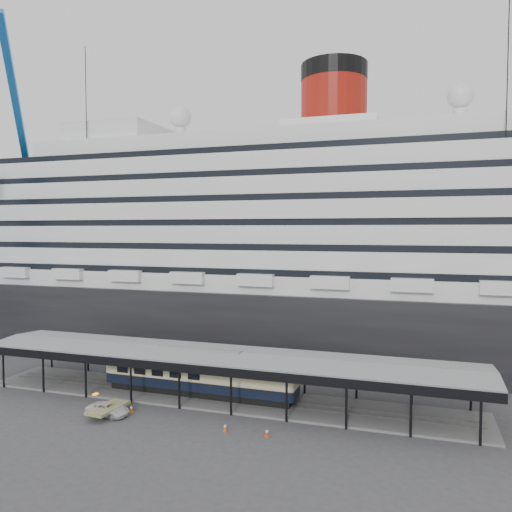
% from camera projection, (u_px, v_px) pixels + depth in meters
% --- Properties ---
extents(ground, '(200.00, 200.00, 0.00)m').
position_uv_depth(ground, '(201.00, 415.00, 50.37)').
color(ground, '#3A3A3C').
rests_on(ground, ground).
extents(cruise_ship, '(130.00, 30.00, 43.90)m').
position_uv_depth(cruise_ship, '(283.00, 232.00, 79.79)').
color(cruise_ship, black).
rests_on(cruise_ship, ground).
extents(platform_canopy, '(56.00, 9.18, 5.30)m').
position_uv_depth(platform_canopy, '(220.00, 378.00, 54.99)').
color(platform_canopy, slate).
rests_on(platform_canopy, ground).
extents(port_truck, '(4.67, 2.46, 1.25)m').
position_uv_depth(port_truck, '(108.00, 409.00, 50.19)').
color(port_truck, silver).
rests_on(port_truck, ground).
extents(pullman_carriage, '(22.50, 3.27, 22.05)m').
position_uv_depth(pullman_carriage, '(199.00, 373.00, 55.73)').
color(pullman_carriage, black).
rests_on(pullman_carriage, ground).
extents(traffic_cone_left, '(0.49, 0.49, 0.79)m').
position_uv_depth(traffic_cone_left, '(131.00, 409.00, 51.07)').
color(traffic_cone_left, orange).
rests_on(traffic_cone_left, ground).
extents(traffic_cone_mid, '(0.51, 0.51, 0.81)m').
position_uv_depth(traffic_cone_mid, '(225.00, 427.00, 46.23)').
color(traffic_cone_mid, '#E34D0C').
rests_on(traffic_cone_mid, ground).
extents(traffic_cone_right, '(0.48, 0.48, 0.83)m').
position_uv_depth(traffic_cone_right, '(267.00, 432.00, 45.05)').
color(traffic_cone_right, '#DA3E0C').
rests_on(traffic_cone_right, ground).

